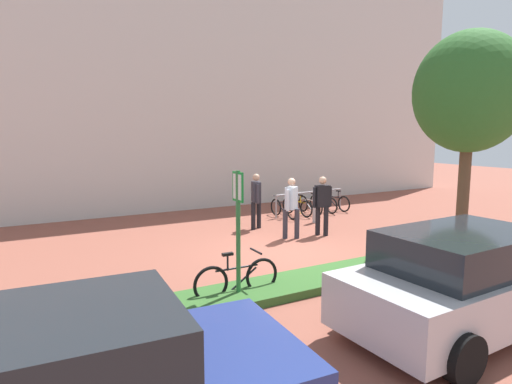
% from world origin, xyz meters
% --- Properties ---
extents(ground_plane, '(60.00, 60.00, 0.00)m').
position_xyz_m(ground_plane, '(0.00, 0.00, 0.00)').
color(ground_plane, brown).
extents(building_facade, '(28.00, 1.20, 10.00)m').
position_xyz_m(building_facade, '(0.00, 7.45, 5.00)').
color(building_facade, silver).
rests_on(building_facade, ground).
extents(planter_strip, '(7.00, 1.10, 0.16)m').
position_xyz_m(planter_strip, '(-0.87, -2.15, 0.08)').
color(planter_strip, '#336028').
rests_on(planter_strip, ground).
extents(tree_sidewalk, '(2.62, 2.62, 5.37)m').
position_xyz_m(tree_sidewalk, '(3.74, -2.10, 3.90)').
color(tree_sidewalk, brown).
rests_on(tree_sidewalk, ground).
extents(parking_sign_post, '(0.08, 0.36, 2.33)m').
position_xyz_m(parking_sign_post, '(-2.48, -2.15, 1.53)').
color(parking_sign_post, '#2D7238').
rests_on(parking_sign_post, ground).
extents(bike_at_sign, '(1.68, 0.42, 0.86)m').
position_xyz_m(bike_at_sign, '(-2.44, -2.01, 0.35)').
color(bike_at_sign, black).
rests_on(bike_at_sign, ground).
extents(bike_rack_cluster, '(3.19, 1.81, 0.83)m').
position_xyz_m(bike_rack_cluster, '(3.59, 3.92, 0.35)').
color(bike_rack_cluster, '#99999E').
rests_on(bike_rack_cluster, ground).
extents(bollard_steel, '(0.16, 0.16, 0.90)m').
position_xyz_m(bollard_steel, '(2.75, 2.54, 0.45)').
color(bollard_steel, '#ADADB2').
rests_on(bollard_steel, ground).
extents(person_casual_tan, '(0.52, 0.42, 1.72)m').
position_xyz_m(person_casual_tan, '(0.86, 1.14, 0.98)').
color(person_casual_tan, '#2D2D38').
rests_on(person_casual_tan, ground).
extents(person_suited_navy, '(0.60, 0.32, 1.72)m').
position_xyz_m(person_suited_navy, '(1.86, 1.03, 0.98)').
color(person_suited_navy, black).
rests_on(person_suited_navy, ground).
extents(person_suited_dark, '(0.40, 0.58, 1.72)m').
position_xyz_m(person_suited_dark, '(0.61, 2.71, 0.98)').
color(person_suited_dark, black).
rests_on(person_suited_dark, ground).
extents(car_silver_sedan, '(4.35, 2.12, 1.54)m').
position_xyz_m(car_silver_sedan, '(0.05, -4.83, 0.76)').
color(car_silver_sedan, '#B7B7BC').
rests_on(car_silver_sedan, ground).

